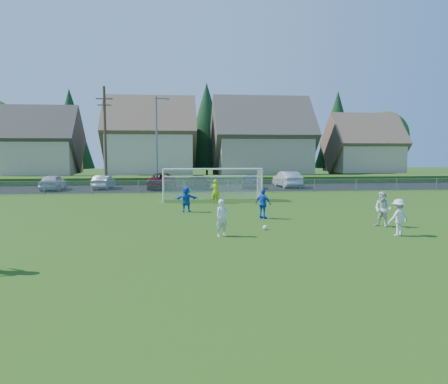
{
  "coord_description": "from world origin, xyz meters",
  "views": [
    {
      "loc": [
        -2.84,
        -16.85,
        3.74
      ],
      "look_at": [
        0.0,
        8.0,
        1.4
      ],
      "focal_mm": 35.0,
      "sensor_mm": 36.0,
      "label": 1
    }
  ],
  "objects_px": {
    "soccer_goal": "(212,179)",
    "car_e": "(251,181)",
    "soccer_ball": "(265,227)",
    "goalkeeper": "(215,191)",
    "player_white_a": "(222,218)",
    "player_blue_b": "(186,199)",
    "car_a": "(53,182)",
    "car_d": "(198,182)",
    "player_white_b": "(383,209)",
    "player_blue_a": "(263,204)",
    "car_c": "(162,181)",
    "player_white_c": "(398,217)",
    "car_f": "(287,179)",
    "car_b": "(104,182)"
  },
  "relations": [
    {
      "from": "player_white_b",
      "to": "car_e",
      "type": "xyz_separation_m",
      "value": [
        -2.47,
        23.41,
        -0.15
      ]
    },
    {
      "from": "player_blue_b",
      "to": "car_a",
      "type": "distance_m",
      "value": 20.73
    },
    {
      "from": "player_white_b",
      "to": "car_a",
      "type": "bearing_deg",
      "value": -175.19
    },
    {
      "from": "player_white_b",
      "to": "soccer_goal",
      "type": "bearing_deg",
      "value": 172.04
    },
    {
      "from": "soccer_ball",
      "to": "goalkeeper",
      "type": "distance_m",
      "value": 11.03
    },
    {
      "from": "player_white_a",
      "to": "car_c",
      "type": "height_order",
      "value": "player_white_a"
    },
    {
      "from": "car_a",
      "to": "soccer_goal",
      "type": "bearing_deg",
      "value": 144.43
    },
    {
      "from": "player_white_c",
      "to": "car_e",
      "type": "bearing_deg",
      "value": -100.46
    },
    {
      "from": "soccer_ball",
      "to": "player_white_b",
      "type": "distance_m",
      "value": 6.01
    },
    {
      "from": "car_f",
      "to": "soccer_ball",
      "type": "bearing_deg",
      "value": 69.1
    },
    {
      "from": "player_white_a",
      "to": "car_c",
      "type": "bearing_deg",
      "value": 70.74
    },
    {
      "from": "car_e",
      "to": "car_f",
      "type": "height_order",
      "value": "car_f"
    },
    {
      "from": "player_white_b",
      "to": "car_e",
      "type": "distance_m",
      "value": 23.54
    },
    {
      "from": "soccer_goal",
      "to": "car_e",
      "type": "bearing_deg",
      "value": 65.61
    },
    {
      "from": "soccer_ball",
      "to": "car_c",
      "type": "bearing_deg",
      "value": 103.06
    },
    {
      "from": "goalkeeper",
      "to": "car_a",
      "type": "relative_size",
      "value": 0.39
    },
    {
      "from": "car_b",
      "to": "car_d",
      "type": "xyz_separation_m",
      "value": [
        9.37,
        -0.66,
        0.0
      ]
    },
    {
      "from": "goalkeeper",
      "to": "car_f",
      "type": "relative_size",
      "value": 0.35
    },
    {
      "from": "soccer_goal",
      "to": "car_a",
      "type": "bearing_deg",
      "value": 143.71
    },
    {
      "from": "player_white_a",
      "to": "soccer_goal",
      "type": "distance_m",
      "value": 14.06
    },
    {
      "from": "player_white_a",
      "to": "player_blue_b",
      "type": "relative_size",
      "value": 1.04
    },
    {
      "from": "player_white_b",
      "to": "soccer_goal",
      "type": "relative_size",
      "value": 0.24
    },
    {
      "from": "car_d",
      "to": "player_blue_b",
      "type": "bearing_deg",
      "value": 78.58
    },
    {
      "from": "car_e",
      "to": "car_b",
      "type": "bearing_deg",
      "value": 4.17
    },
    {
      "from": "soccer_goal",
      "to": "player_blue_a",
      "type": "bearing_deg",
      "value": -77.45
    },
    {
      "from": "goalkeeper",
      "to": "car_f",
      "type": "bearing_deg",
      "value": -108.54
    },
    {
      "from": "player_white_c",
      "to": "car_f",
      "type": "relative_size",
      "value": 0.33
    },
    {
      "from": "player_blue_a",
      "to": "car_c",
      "type": "distance_m",
      "value": 21.15
    },
    {
      "from": "player_blue_a",
      "to": "car_e",
      "type": "bearing_deg",
      "value": -53.31
    },
    {
      "from": "player_blue_a",
      "to": "car_e",
      "type": "relative_size",
      "value": 0.39
    },
    {
      "from": "player_white_b",
      "to": "player_white_c",
      "type": "distance_m",
      "value": 2.24
    },
    {
      "from": "player_blue_a",
      "to": "car_e",
      "type": "distance_m",
      "value": 20.32
    },
    {
      "from": "player_white_a",
      "to": "player_blue_a",
      "type": "relative_size",
      "value": 0.98
    },
    {
      "from": "car_f",
      "to": "car_d",
      "type": "bearing_deg",
      "value": -0.33
    },
    {
      "from": "player_white_b",
      "to": "soccer_goal",
      "type": "height_order",
      "value": "soccer_goal"
    },
    {
      "from": "goalkeeper",
      "to": "car_b",
      "type": "bearing_deg",
      "value": -38.48
    },
    {
      "from": "player_white_c",
      "to": "car_f",
      "type": "bearing_deg",
      "value": -109.19
    },
    {
      "from": "player_blue_a",
      "to": "soccer_goal",
      "type": "relative_size",
      "value": 0.22
    },
    {
      "from": "player_white_b",
      "to": "player_blue_a",
      "type": "bearing_deg",
      "value": -160.14
    },
    {
      "from": "player_white_a",
      "to": "player_blue_b",
      "type": "bearing_deg",
      "value": 72.93
    },
    {
      "from": "soccer_ball",
      "to": "player_white_c",
      "type": "height_order",
      "value": "player_white_c"
    },
    {
      "from": "car_f",
      "to": "player_white_b",
      "type": "bearing_deg",
      "value": 82.65
    },
    {
      "from": "player_blue_b",
      "to": "car_f",
      "type": "relative_size",
      "value": 0.31
    },
    {
      "from": "car_b",
      "to": "car_e",
      "type": "relative_size",
      "value": 0.97
    },
    {
      "from": "player_blue_b",
      "to": "car_b",
      "type": "relative_size",
      "value": 0.38
    },
    {
      "from": "car_e",
      "to": "soccer_goal",
      "type": "distance_m",
      "value": 11.98
    },
    {
      "from": "player_white_c",
      "to": "car_e",
      "type": "height_order",
      "value": "player_white_c"
    },
    {
      "from": "car_a",
      "to": "car_c",
      "type": "bearing_deg",
      "value": -177.01
    },
    {
      "from": "soccer_ball",
      "to": "car_e",
      "type": "xyz_separation_m",
      "value": [
        3.49,
        23.56,
        0.62
      ]
    },
    {
      "from": "player_blue_b",
      "to": "car_e",
      "type": "distance_m",
      "value": 18.36
    }
  ]
}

